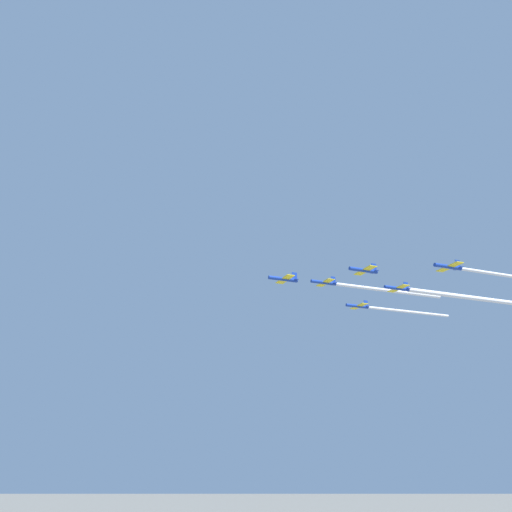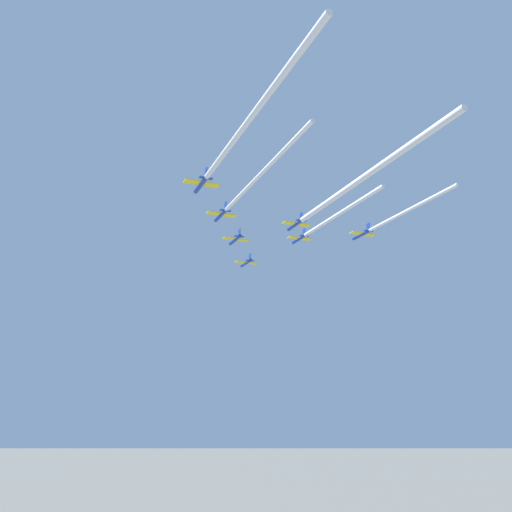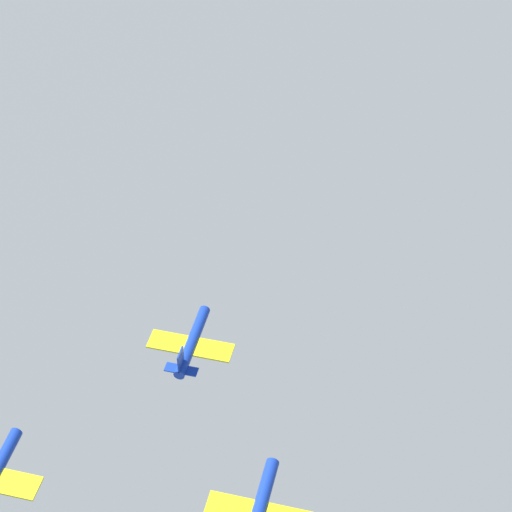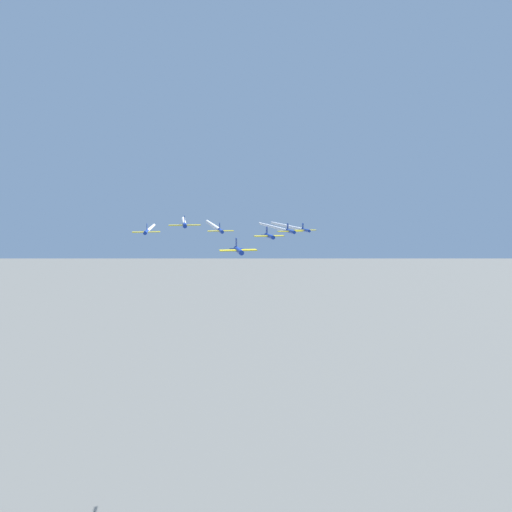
{
  "view_description": "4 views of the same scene",
  "coord_description": "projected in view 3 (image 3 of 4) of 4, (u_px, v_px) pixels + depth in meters",
  "views": [
    {
      "loc": [
        143.3,
        134.99,
        91.29
      ],
      "look_at": [
        58.64,
        53.22,
        136.02
      ],
      "focal_mm": 35.0,
      "sensor_mm": 36.0,
      "label": 1
    },
    {
      "loc": [
        -52.74,
        167.39,
        87.83
      ],
      "look_at": [
        51.18,
        53.63,
        133.26
      ],
      "focal_mm": 35.0,
      "sensor_mm": 36.0,
      "label": 2
    },
    {
      "loc": [
        -4.98,
        62.49,
        193.95
      ],
      "look_at": [
        58.94,
        50.04,
        133.47
      ],
      "focal_mm": 70.0,
      "sensor_mm": 36.0,
      "label": 3
    },
    {
      "loc": [
        117.82,
        14.33,
        139.9
      ],
      "look_at": [
        59.63,
        56.0,
        130.25
      ],
      "focal_mm": 28.0,
      "sensor_mm": 36.0,
      "label": 4
    }
  ],
  "objects": [
    {
      "name": "jet_2",
      "position": [
        259.0,
        511.0,
        68.29
      ],
      "size": [
        7.73,
        7.54,
        2.64
      ],
      "rotation": [
        0.0,
        0.0,
        4.28
      ],
      "color": "#19389E"
    },
    {
      "name": "jet_0",
      "position": [
        191.0,
        344.0,
        85.1
      ],
      "size": [
        7.73,
        7.54,
        2.64
      ],
      "rotation": [
        0.0,
        0.0,
        4.28
      ],
      "color": "#19389E"
    }
  ]
}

